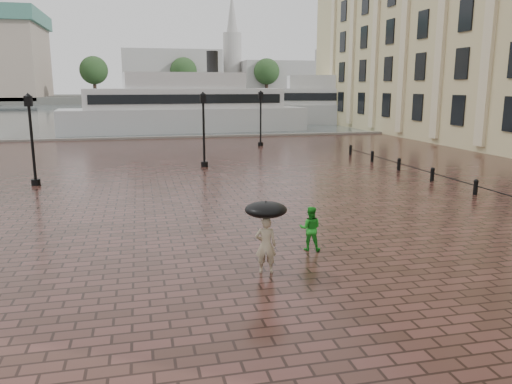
# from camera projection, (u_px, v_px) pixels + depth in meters

# --- Properties ---
(ground) EXTENTS (300.00, 300.00, 0.00)m
(ground) POSITION_uv_depth(u_px,v_px,m) (169.00, 233.00, 16.82)
(ground) COLOR #382019
(ground) RESTS_ON ground
(harbour_water) EXTENTS (240.00, 240.00, 0.00)m
(harbour_water) POSITION_uv_depth(u_px,v_px,m) (143.00, 110.00, 104.48)
(harbour_water) COLOR #495659
(harbour_water) RESTS_ON ground
(quay_edge) EXTENTS (80.00, 0.60, 0.30)m
(quay_edge) POSITION_uv_depth(u_px,v_px,m) (149.00, 139.00, 47.31)
(quay_edge) COLOR slate
(quay_edge) RESTS_ON ground
(far_shore) EXTENTS (300.00, 60.00, 2.00)m
(far_shore) POSITION_uv_depth(u_px,v_px,m) (140.00, 98.00, 169.07)
(far_shore) COLOR #4C4C47
(far_shore) RESTS_ON ground
(distant_skyline) EXTENTS (102.50, 22.00, 33.00)m
(distant_skyline) POSITION_uv_depth(u_px,v_px,m) (285.00, 73.00, 168.47)
(distant_skyline) COLOR #9D9A95
(distant_skyline) RESTS_ON ground
(far_trees) EXTENTS (188.00, 8.00, 13.50)m
(far_trees) POSITION_uv_depth(u_px,v_px,m) (140.00, 71.00, 146.36)
(far_trees) COLOR #2D2119
(far_trees) RESTS_ON ground
(bollard_row) EXTENTS (0.22, 21.22, 0.73)m
(bollard_row) POSITION_uv_depth(u_px,v_px,m) (432.00, 173.00, 26.03)
(bollard_row) COLOR black
(bollard_row) RESTS_ON ground
(street_lamps) EXTENTS (21.44, 14.44, 4.40)m
(street_lamps) POSITION_uv_depth(u_px,v_px,m) (129.00, 126.00, 32.68)
(street_lamps) COLOR black
(street_lamps) RESTS_ON ground
(adult_pedestrian) EXTENTS (0.63, 0.49, 1.52)m
(adult_pedestrian) POSITION_uv_depth(u_px,v_px,m) (266.00, 245.00, 13.08)
(adult_pedestrian) COLOR tan
(adult_pedestrian) RESTS_ON ground
(child_pedestrian) EXTENTS (0.79, 0.71, 1.35)m
(child_pedestrian) POSITION_uv_depth(u_px,v_px,m) (310.00, 228.00, 14.94)
(child_pedestrian) COLOR #1C9A21
(child_pedestrian) RESTS_ON ground
(ferry_near) EXTENTS (26.74, 8.11, 8.65)m
(ferry_near) POSITION_uv_depth(u_px,v_px,m) (185.00, 108.00, 54.56)
(ferry_near) COLOR #BABABA
(ferry_near) RESTS_ON ground
(ferry_far) EXTENTS (27.04, 11.69, 8.63)m
(ferry_far) POSITION_uv_depth(u_px,v_px,m) (335.00, 104.00, 66.77)
(ferry_far) COLOR #BABABA
(ferry_far) RESTS_ON ground
(umbrella) EXTENTS (1.10, 1.10, 1.09)m
(umbrella) POSITION_uv_depth(u_px,v_px,m) (266.00, 210.00, 12.88)
(umbrella) COLOR black
(umbrella) RESTS_ON ground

